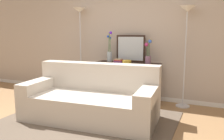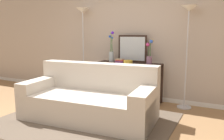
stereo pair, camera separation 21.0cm
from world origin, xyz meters
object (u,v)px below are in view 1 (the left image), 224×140
at_px(fruit_bowl, 127,62).
at_px(vase_short_flowers, 148,53).
at_px(book_row_under_console, 110,95).
at_px(console_table, 128,75).
at_px(book_stack, 119,61).
at_px(wall_mirror, 131,49).
at_px(floor_lamp_right, 186,29).
at_px(couch, 92,100).
at_px(floor_lamp_left, 80,27).
at_px(vase_tall_flowers, 110,52).

bearing_deg(fruit_bowl, vase_short_flowers, 13.55).
height_order(fruit_bowl, book_row_under_console, fruit_bowl).
relative_size(console_table, fruit_bowl, 7.40).
height_order(vase_short_flowers, book_row_under_console, vase_short_flowers).
bearing_deg(book_stack, vase_short_flowers, 8.35).
bearing_deg(wall_mirror, book_stack, -130.02).
bearing_deg(floor_lamp_right, book_row_under_console, -178.28).
xyz_separation_m(couch, book_stack, (0.01, 1.12, 0.52)).
bearing_deg(book_row_under_console, vase_short_flowers, 0.48).
height_order(couch, floor_lamp_left, floor_lamp_left).
bearing_deg(console_table, book_stack, -154.41).
xyz_separation_m(vase_tall_flowers, book_row_under_console, (0.02, -0.02, -0.94)).
height_order(wall_mirror, vase_tall_flowers, vase_tall_flowers).
distance_m(couch, book_stack, 1.24).
relative_size(fruit_bowl, book_row_under_console, 0.61).
bearing_deg(floor_lamp_left, couch, -52.17).
distance_m(floor_lamp_left, wall_mirror, 1.24).
relative_size(couch, console_table, 1.64).
distance_m(wall_mirror, vase_short_flowers, 0.43).
height_order(vase_tall_flowers, vase_short_flowers, vase_tall_flowers).
bearing_deg(floor_lamp_left, fruit_bowl, -6.72).
height_order(wall_mirror, vase_short_flowers, wall_mirror).
relative_size(vase_tall_flowers, fruit_bowl, 3.51).
height_order(floor_lamp_right, fruit_bowl, floor_lamp_right).
bearing_deg(vase_short_flowers, fruit_bowl, -166.45).
distance_m(floor_lamp_right, fruit_bowl, 1.27).
distance_m(couch, fruit_bowl, 1.24).
bearing_deg(floor_lamp_right, console_table, -177.66).
relative_size(floor_lamp_right, vase_tall_flowers, 2.96).
distance_m(floor_lamp_right, vase_tall_flowers, 1.59).
bearing_deg(vase_tall_flowers, floor_lamp_right, 1.07).
relative_size(fruit_bowl, book_stack, 0.96).
xyz_separation_m(vase_tall_flowers, fruit_bowl, (0.43, -0.11, -0.17)).
height_order(floor_lamp_right, wall_mirror, floor_lamp_right).
bearing_deg(wall_mirror, fruit_bowl, -88.72).
distance_m(fruit_bowl, book_row_under_console, 0.88).
bearing_deg(floor_lamp_left, book_row_under_console, -3.47).
relative_size(couch, book_row_under_console, 7.41).
distance_m(book_stack, book_row_under_console, 0.81).
bearing_deg(book_row_under_console, vase_tall_flowers, 136.16).
xyz_separation_m(floor_lamp_right, book_row_under_console, (-1.50, -0.05, -1.41)).
xyz_separation_m(console_table, vase_tall_flowers, (-0.41, 0.02, 0.45)).
height_order(console_table, vase_short_flowers, vase_short_flowers).
height_order(wall_mirror, book_row_under_console, wall_mirror).
xyz_separation_m(console_table, wall_mirror, (0.01, 0.13, 0.53)).
xyz_separation_m(couch, floor_lamp_right, (1.28, 1.25, 1.16)).
bearing_deg(vase_short_flowers, vase_tall_flowers, 179.32).
relative_size(floor_lamp_left, book_row_under_console, 6.57).
height_order(console_table, book_row_under_console, console_table).
bearing_deg(vase_tall_flowers, fruit_bowl, -14.11).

